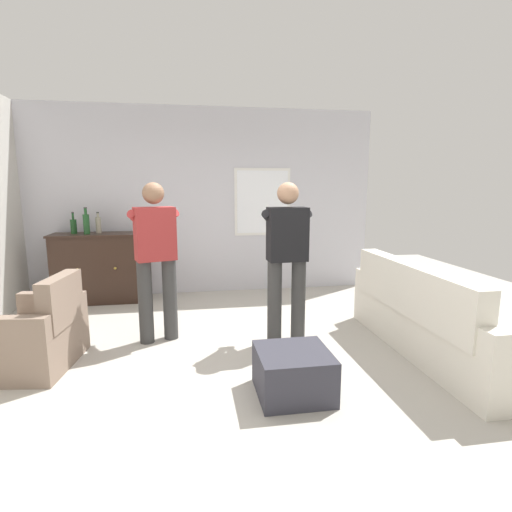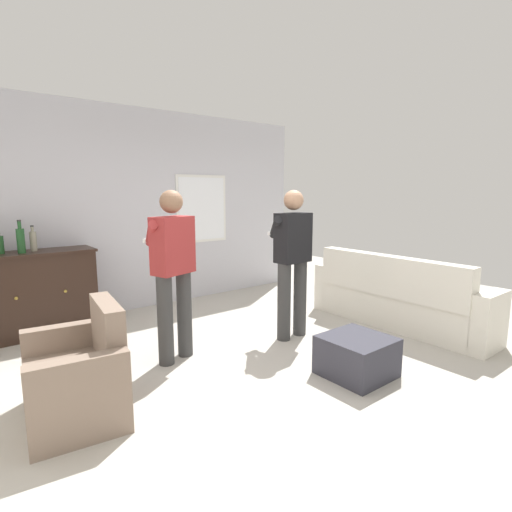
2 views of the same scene
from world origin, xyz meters
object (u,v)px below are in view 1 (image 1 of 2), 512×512
object	(u,v)px
person_standing_right	(287,255)
couch	(425,321)
bottle_liquor_amber	(74,226)
person_standing_left	(156,254)
armchair	(39,336)
bottle_spirits_clear	(98,225)
bottle_wine_green	(86,223)
ottoman	(293,373)
sideboard_cabinet	(100,268)

from	to	relation	value
person_standing_right	couch	bearing A→B (deg)	-23.23
couch	bottle_liquor_amber	distance (m)	4.63
couch	person_standing_left	size ratio (longest dim) A/B	1.37
couch	armchair	size ratio (longest dim) A/B	2.41
bottle_spirits_clear	couch	bearing A→B (deg)	-35.24
armchair	person_standing_right	distance (m)	2.47
bottle_wine_green	ottoman	world-z (taller)	bottle_wine_green
armchair	bottle_spirits_clear	world-z (taller)	bottle_spirits_clear
armchair	bottle_liquor_amber	size ratio (longest dim) A/B	3.18
ottoman	bottle_wine_green	bearing A→B (deg)	126.60
armchair	sideboard_cabinet	size ratio (longest dim) A/B	0.75
sideboard_cabinet	ottoman	size ratio (longest dim) A/B	2.23
bottle_spirits_clear	ottoman	distance (m)	3.76
bottle_spirits_clear	person_standing_left	size ratio (longest dim) A/B	0.18
bottle_wine_green	person_standing_right	xyz separation A→B (m)	(2.38, -1.84, -0.20)
couch	sideboard_cabinet	xyz separation A→B (m)	(-3.52, 2.44, 0.16)
sideboard_cabinet	bottle_liquor_amber	world-z (taller)	bottle_liquor_amber
sideboard_cabinet	person_standing_left	bearing A→B (deg)	-60.86
ottoman	person_standing_right	xyz separation A→B (m)	(0.21, 1.09, 0.76)
couch	bottle_spirits_clear	world-z (taller)	bottle_spirits_clear
bottle_spirits_clear	person_standing_left	distance (m)	1.91
armchair	bottle_spirits_clear	distance (m)	2.30
armchair	sideboard_cabinet	world-z (taller)	sideboard_cabinet
ottoman	armchair	bearing A→B (deg)	158.00
bottle_liquor_amber	person_standing_right	xyz separation A→B (m)	(2.58, -1.93, -0.16)
bottle_wine_green	bottle_liquor_amber	bearing A→B (deg)	154.67
couch	person_standing_left	distance (m)	2.79
couch	bottle_liquor_amber	world-z (taller)	bottle_liquor_amber
armchair	bottle_wine_green	distance (m)	2.22
sideboard_cabinet	bottle_spirits_clear	xyz separation A→B (m)	(0.01, 0.04, 0.61)
couch	sideboard_cabinet	bearing A→B (deg)	145.23
armchair	ottoman	distance (m)	2.34
bottle_wine_green	person_standing_right	world-z (taller)	person_standing_right
armchair	bottle_spirits_clear	bearing A→B (deg)	86.62
bottle_liquor_amber	couch	bearing A→B (deg)	-32.81
armchair	bottle_spirits_clear	size ratio (longest dim) A/B	3.22
bottle_wine_green	bottle_spirits_clear	distance (m)	0.17
bottle_wine_green	ottoman	xyz separation A→B (m)	(2.18, -2.93, -0.96)
armchair	person_standing_right	bearing A→B (deg)	5.10
couch	sideboard_cabinet	world-z (taller)	sideboard_cabinet
sideboard_cabinet	person_standing_left	xyz separation A→B (m)	(0.91, -1.64, 0.44)
bottle_wine_green	ottoman	size ratio (longest dim) A/B	0.65
bottle_wine_green	bottle_spirits_clear	xyz separation A→B (m)	(0.14, 0.10, -0.03)
bottle_liquor_amber	person_standing_right	size ratio (longest dim) A/B	0.18
person_standing_left	person_standing_right	xyz separation A→B (m)	(1.34, -0.26, 0.00)
armchair	bottle_wine_green	size ratio (longest dim) A/B	2.58
bottle_wine_green	person_standing_right	size ratio (longest dim) A/B	0.22
bottle_wine_green	ottoman	distance (m)	3.77
sideboard_cabinet	bottle_wine_green	bearing A→B (deg)	-155.71
couch	bottle_wine_green	world-z (taller)	bottle_wine_green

